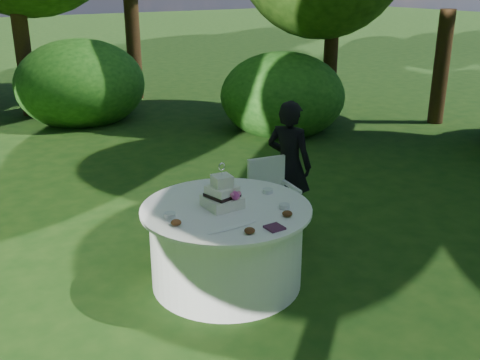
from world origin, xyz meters
name	(u,v)px	position (x,y,z in m)	size (l,w,h in m)	color
ground	(227,281)	(0.00, 0.00, 0.00)	(80.00, 80.00, 0.00)	#15390F
napkins	(275,228)	(0.10, -0.61, 0.78)	(0.14, 0.14, 0.02)	#481F3A
feather_plume	(232,227)	(-0.19, -0.42, 0.78)	(0.48, 0.07, 0.01)	white
guest	(289,165)	(1.28, 0.74, 0.74)	(0.54, 0.35, 1.47)	black
table	(226,245)	(0.00, 0.00, 0.39)	(1.56, 1.56, 0.77)	silver
cake	(223,195)	(-0.02, 0.02, 0.88)	(0.30, 0.32, 0.42)	silver
chair	(271,194)	(0.91, 0.56, 0.52)	(0.51, 0.50, 0.90)	white
votives	(242,204)	(0.14, -0.06, 0.79)	(1.15, 0.50, 0.04)	silver
petal_cups	(238,222)	(-0.12, -0.39, 0.79)	(0.99, 0.56, 0.05)	#562D16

